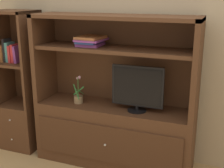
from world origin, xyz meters
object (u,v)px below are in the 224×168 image
object	(u,v)px
media_console	(114,119)
potted_plant	(79,98)
upright_book_row	(11,53)
bookshelf_tall	(21,103)
tv_monitor	(137,88)
magazine_stack	(90,41)

from	to	relation	value
media_console	potted_plant	size ratio (longest dim) A/B	5.56
upright_book_row	bookshelf_tall	bearing A→B (deg)	9.46
media_console	upright_book_row	distance (m)	1.38
media_console	upright_book_row	world-z (taller)	media_console
upright_book_row	tv_monitor	bearing A→B (deg)	-1.86
upright_book_row	media_console	bearing A→B (deg)	0.28
bookshelf_tall	upright_book_row	world-z (taller)	bookshelf_tall
potted_plant	upright_book_row	size ratio (longest dim) A/B	1.15
tv_monitor	magazine_stack	distance (m)	0.67
tv_monitor	upright_book_row	world-z (taller)	upright_book_row
magazine_stack	bookshelf_tall	xyz separation A→B (m)	(-0.92, 0.01, -0.79)
potted_plant	tv_monitor	bearing A→B (deg)	-0.34
media_console	upright_book_row	bearing A→B (deg)	-179.72
magazine_stack	media_console	bearing A→B (deg)	0.61
magazine_stack	bookshelf_tall	distance (m)	1.21
bookshelf_tall	media_console	bearing A→B (deg)	-0.23
potted_plant	bookshelf_tall	bearing A→B (deg)	175.97
media_console	bookshelf_tall	bearing A→B (deg)	179.77
media_console	magazine_stack	xyz separation A→B (m)	(-0.25, -0.00, 0.81)
potted_plant	magazine_stack	distance (m)	0.62
potted_plant	bookshelf_tall	world-z (taller)	bookshelf_tall
media_console	tv_monitor	bearing A→B (deg)	-11.77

